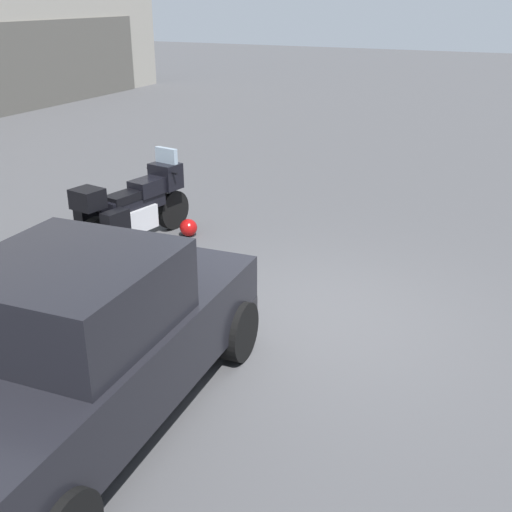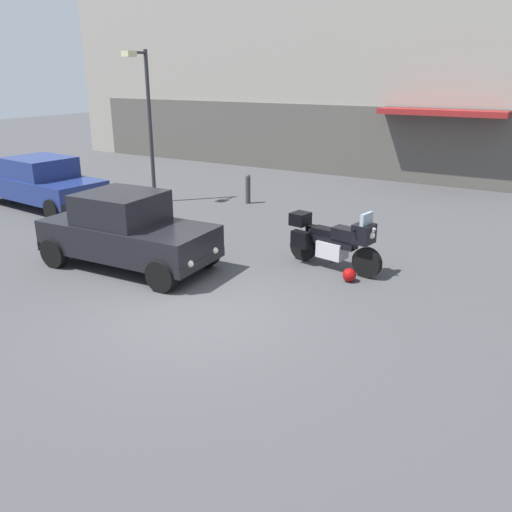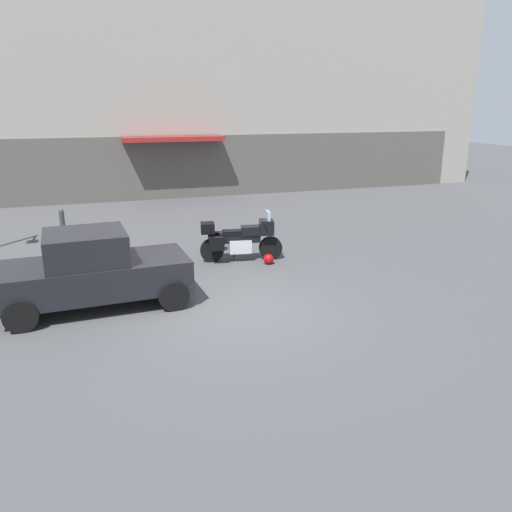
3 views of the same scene
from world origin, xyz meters
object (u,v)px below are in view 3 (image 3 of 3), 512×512
Objects in this scene: motorcycle at (240,239)px; helmet at (268,259)px; car_hatchback_near at (94,270)px; bollard_curbside at (62,223)px.

motorcycle reaches higher than helmet.
helmet is 4.80m from car_hatchback_near.
bollard_curbside is (-5.32, 4.70, 0.36)m from helmet.
car_hatchback_near is at bearing -140.21° from motorcycle.
helmet is at bearing -41.44° from bollard_curbside.
helmet is 7.11m from bollard_curbside.
bollard_curbside is at bearing 138.56° from helmet.
car_hatchback_near reaches higher than bollard_curbside.
bollard_curbside is (-4.69, 4.13, -0.12)m from motorcycle.
helmet is 0.07× the size of car_hatchback_near.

